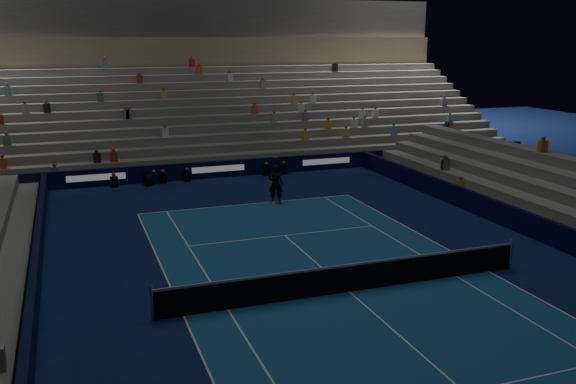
{
  "coord_description": "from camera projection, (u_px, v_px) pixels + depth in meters",
  "views": [
    {
      "loc": [
        -8.35,
        -17.35,
        8.13
      ],
      "look_at": [
        0.0,
        6.0,
        2.0
      ],
      "focal_mm": 38.93,
      "sensor_mm": 36.0,
      "label": 1
    }
  ],
  "objects": [
    {
      "name": "ground",
      "position": [
        349.0,
        292.0,
        20.54
      ],
      "size": [
        90.0,
        90.0,
        0.0
      ],
      "primitive_type": "plane",
      "color": "#0B1846",
      "rests_on": "ground"
    },
    {
      "name": "sponsor_barrier_far",
      "position": [
        218.0,
        169.0,
        37.33
      ],
      "size": [
        44.0,
        0.25,
        1.0
      ],
      "primitive_type": "cube",
      "color": "black",
      "rests_on": "ground"
    },
    {
      "name": "tennis_player",
      "position": [
        276.0,
        184.0,
        31.23
      ],
      "size": [
        0.87,
        0.73,
        2.04
      ],
      "primitive_type": "imported",
      "rotation": [
        0.0,
        0.0,
        2.76
      ],
      "color": "black",
      "rests_on": "ground"
    },
    {
      "name": "broadcast_camera",
      "position": [
        149.0,
        180.0,
        35.32
      ],
      "size": [
        0.53,
        0.94,
        0.59
      ],
      "color": "black",
      "rests_on": "ground"
    },
    {
      "name": "tennis_net",
      "position": [
        350.0,
        278.0,
        20.42
      ],
      "size": [
        12.9,
        0.1,
        1.1
      ],
      "color": "#B2B2B7",
      "rests_on": "ground"
    },
    {
      "name": "sponsor_barrier_west",
      "position": [
        31.0,
        322.0,
        17.25
      ],
      "size": [
        0.25,
        37.0,
        1.0
      ],
      "primitive_type": "cube",
      "color": "black",
      "rests_on": "ground"
    },
    {
      "name": "grandstand_main",
      "position": [
        186.0,
        106.0,
        45.24
      ],
      "size": [
        44.0,
        15.2,
        11.2
      ],
      "color": "slate",
      "rests_on": "ground"
    },
    {
      "name": "court_surface",
      "position": [
        349.0,
        292.0,
        20.54
      ],
      "size": [
        10.97,
        23.77,
        0.01
      ],
      "primitive_type": "cube",
      "color": "#185186",
      "rests_on": "ground"
    }
  ]
}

